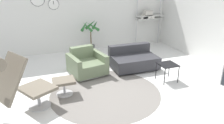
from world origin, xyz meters
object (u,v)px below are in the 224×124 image
lounge_chair (15,78)px  potted_plant (91,35)px  armchair_red (87,65)px  couch_low (133,60)px  shelf_unit (148,16)px  ottoman (64,84)px  side_table (168,66)px

lounge_chair → potted_plant: 3.87m
armchair_red → potted_plant: (0.59, 1.75, 0.34)m
couch_low → shelf_unit: shelf_unit is taller
ottoman → couch_low: couch_low is taller
potted_plant → side_table: bearing=-67.6°
shelf_unit → side_table: bearing=-109.7°
side_table → shelf_unit: size_ratio=0.22×
ottoman → potted_plant: 2.99m
lounge_chair → shelf_unit: bearing=96.7°
lounge_chair → couch_low: bearing=85.0°
lounge_chair → ottoman: lounge_chair is taller
armchair_red → side_table: 2.07m
side_table → potted_plant: size_ratio=0.39×
lounge_chair → ottoman: (0.89, 0.51, -0.50)m
potted_plant → shelf_unit: (2.24, 0.15, 0.49)m
side_table → shelf_unit: bearing=70.3°
ottoman → side_table: bearing=-4.2°
ottoman → shelf_unit: size_ratio=0.24×
armchair_red → ottoman: bearing=40.5°
shelf_unit → ottoman: bearing=-141.8°
potted_plant → shelf_unit: shelf_unit is taller
side_table → shelf_unit: 3.25m
lounge_chair → couch_low: 3.30m
couch_low → potted_plant: potted_plant is taller
ottoman → potted_plant: bearing=63.5°
armchair_red → potted_plant: size_ratio=0.89×
couch_low → armchair_red: bearing=-1.3°
ottoman → armchair_red: armchair_red is taller
armchair_red → potted_plant: bearing=-119.3°
lounge_chair → potted_plant: lounge_chair is taller
armchair_red → couch_low: bearing=167.3°
couch_low → side_table: size_ratio=2.84×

